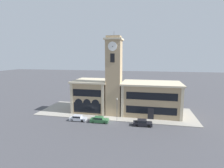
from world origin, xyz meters
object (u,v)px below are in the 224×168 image
Objects in this scene: parked_car_near at (78,118)px; parked_car_far at (142,123)px; parked_car_mid at (99,120)px; street_lamp at (117,106)px.

parked_car_far is (15.83, 0.00, 0.04)m from parked_car_near.
parked_car_mid is at bearing -2.14° from parked_car_near.
street_lamp reaches higher than parked_car_mid.
street_lamp reaches higher than parked_car_near.
parked_car_mid is 10.32m from parked_car_far.
street_lamp is at bearing 8.95° from parked_car_near.
parked_car_mid is (5.51, 0.00, -0.00)m from parked_car_near.
parked_car_near is 0.98× the size of parked_car_far.
parked_car_near and parked_car_mid have the same top height.
street_lamp is (9.53, 1.87, 3.13)m from parked_car_near.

